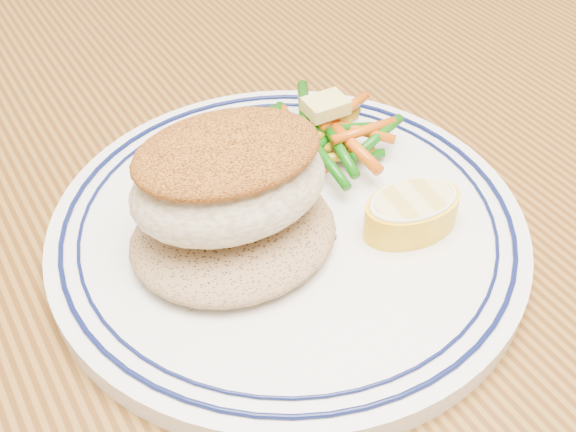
# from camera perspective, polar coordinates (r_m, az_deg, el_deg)

# --- Properties ---
(dining_table) EXTENTS (1.50, 0.90, 0.75)m
(dining_table) POSITION_cam_1_polar(r_m,az_deg,el_deg) (0.54, 4.09, -6.71)
(dining_table) COLOR #502F10
(dining_table) RESTS_ON ground
(plate) EXTENTS (0.29, 0.29, 0.02)m
(plate) POSITION_cam_1_polar(r_m,az_deg,el_deg) (0.44, 0.00, -1.00)
(plate) COLOR white
(plate) RESTS_ON dining_table
(rice_pilaf) EXTENTS (0.12, 0.11, 0.02)m
(rice_pilaf) POSITION_cam_1_polar(r_m,az_deg,el_deg) (0.42, -4.32, -1.13)
(rice_pilaf) COLOR olive
(rice_pilaf) RESTS_ON plate
(fish_fillet) EXTENTS (0.12, 0.09, 0.06)m
(fish_fillet) POSITION_cam_1_polar(r_m,az_deg,el_deg) (0.40, -4.71, 3.10)
(fish_fillet) COLOR beige
(fish_fillet) RESTS_ON rice_pilaf
(vegetable_pile) EXTENTS (0.10, 0.10, 0.03)m
(vegetable_pile) POSITION_cam_1_polar(r_m,az_deg,el_deg) (0.48, 2.81, 6.26)
(vegetable_pile) COLOR #AF8D12
(vegetable_pile) RESTS_ON plate
(butter_pat) EXTENTS (0.03, 0.02, 0.01)m
(butter_pat) POSITION_cam_1_polar(r_m,az_deg,el_deg) (0.48, 3.00, 8.70)
(butter_pat) COLOR #DCD06B
(butter_pat) RESTS_ON vegetable_pile
(lemon_wedge) EXTENTS (0.06, 0.06, 0.02)m
(lemon_wedge) POSITION_cam_1_polar(r_m,az_deg,el_deg) (0.43, 9.75, 0.39)
(lemon_wedge) COLOR yellow
(lemon_wedge) RESTS_ON plate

